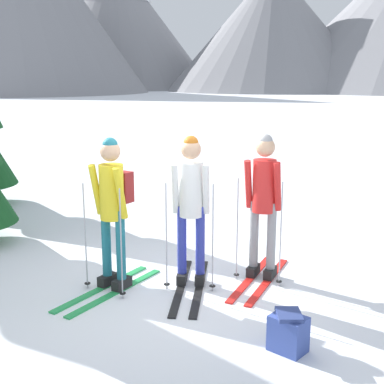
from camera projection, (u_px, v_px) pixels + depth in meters
name	position (u px, v px, depth m)	size (l,w,h in m)	color
ground_plane	(176.00, 290.00, 6.23)	(400.00, 400.00, 0.00)	white
skier_in_yellow	(114.00, 204.00, 6.08)	(1.12, 1.53, 1.80)	green
skier_in_white	(193.00, 204.00, 6.18)	(0.61, 1.74, 1.81)	black
skier_in_red	(266.00, 198.00, 6.39)	(0.93, 1.60, 1.80)	red
backpack_on_snow_front	(290.00, 332.00, 4.82)	(0.40, 0.39, 0.38)	#384C99
mountain_ridge_distant	(232.00, 9.00, 77.17)	(99.52, 54.01, 26.24)	gray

